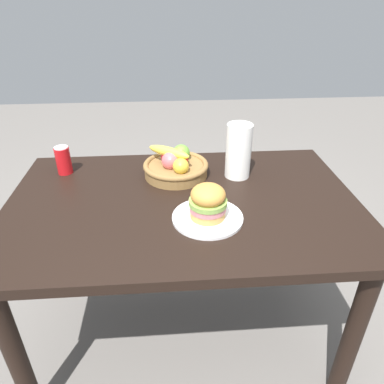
% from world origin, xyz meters
% --- Properties ---
extents(ground_plane, '(8.00, 8.00, 0.00)m').
position_xyz_m(ground_plane, '(0.00, 0.00, 0.00)').
color(ground_plane, slate).
extents(dining_table, '(1.40, 0.90, 0.75)m').
position_xyz_m(dining_table, '(0.00, 0.00, 0.65)').
color(dining_table, black).
rests_on(dining_table, ground_plane).
extents(plate, '(0.26, 0.26, 0.01)m').
position_xyz_m(plate, '(0.08, -0.14, 0.76)').
color(plate, white).
rests_on(plate, dining_table).
extents(sandwich, '(0.14, 0.14, 0.13)m').
position_xyz_m(sandwich, '(0.08, -0.14, 0.83)').
color(sandwich, tan).
rests_on(sandwich, plate).
extents(soda_can, '(0.07, 0.07, 0.13)m').
position_xyz_m(soda_can, '(-0.52, 0.28, 0.81)').
color(soda_can, red).
rests_on(soda_can, dining_table).
extents(fruit_basket, '(0.29, 0.29, 0.13)m').
position_xyz_m(fruit_basket, '(-0.02, 0.22, 0.80)').
color(fruit_basket, olive).
rests_on(fruit_basket, dining_table).
extents(paper_towel_roll, '(0.11, 0.11, 0.24)m').
position_xyz_m(paper_towel_roll, '(0.25, 0.19, 0.87)').
color(paper_towel_roll, white).
rests_on(paper_towel_roll, dining_table).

